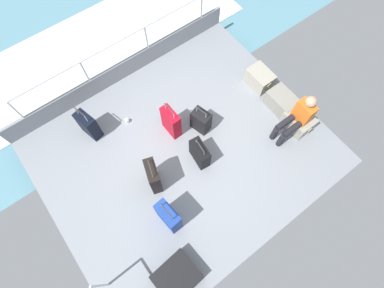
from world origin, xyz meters
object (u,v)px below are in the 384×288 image
object	(u,v)px
cargo_crate_0	(260,79)
suitcase_6	(201,121)
cargo_crate_2	(298,121)
suitcase_2	(200,153)
passenger_seated	(298,117)
suitcase_4	(171,122)
suitcase_5	(169,216)
cargo_crate_1	(281,102)
paper_cup	(127,121)
suitcase_0	(89,125)
suitcase_3	(177,277)
suitcase_1	(153,176)

from	to	relation	value
cargo_crate_0	suitcase_6	bearing A→B (deg)	-87.19
cargo_crate_2	suitcase_2	xyz separation A→B (m)	(-0.59, -1.96, 0.08)
passenger_seated	suitcase_4	distance (m)	2.33
suitcase_2	suitcase_5	xyz separation A→B (m)	(0.61, -1.11, 0.09)
cargo_crate_1	paper_cup	xyz separation A→B (m)	(-1.57, -2.69, -0.14)
cargo_crate_1	suitcase_0	bearing A→B (deg)	-118.01
passenger_seated	suitcase_0	bearing A→B (deg)	-126.28
suitcase_0	passenger_seated	bearing A→B (deg)	53.72
cargo_crate_2	suitcase_3	xyz separation A→B (m)	(0.83, -3.51, -0.06)
suitcase_3	cargo_crate_2	bearing A→B (deg)	103.32
passenger_seated	suitcase_6	size ratio (longest dim) A/B	1.61
suitcase_1	cargo_crate_0	bearing A→B (deg)	99.39
cargo_crate_2	passenger_seated	bearing A→B (deg)	-90.00
suitcase_2	suitcase_5	bearing A→B (deg)	-61.38
cargo_crate_1	suitcase_3	size ratio (longest dim) A/B	0.90
cargo_crate_0	passenger_seated	size ratio (longest dim) A/B	0.54
suitcase_4	cargo_crate_1	bearing A→B (deg)	66.83
passenger_seated	suitcase_4	xyz separation A→B (m)	(-1.40, -1.85, -0.21)
cargo_crate_1	suitcase_5	world-z (taller)	suitcase_5
cargo_crate_1	suitcase_2	size ratio (longest dim) A/B	1.04
cargo_crate_1	suitcase_0	world-z (taller)	suitcase_0
cargo_crate_0	suitcase_2	world-z (taller)	suitcase_2
cargo_crate_0	suitcase_5	bearing A→B (deg)	-68.97
suitcase_5	suitcase_6	bearing A→B (deg)	126.26
suitcase_3	suitcase_4	size ratio (longest dim) A/B	0.83
suitcase_0	suitcase_3	size ratio (longest dim) A/B	1.19
suitcase_0	suitcase_4	bearing A→B (deg)	54.99
cargo_crate_0	suitcase_5	size ratio (longest dim) A/B	0.67
cargo_crate_1	suitcase_3	world-z (taller)	cargo_crate_1
cargo_crate_1	suitcase_0	xyz separation A→B (m)	(-1.78, -3.35, 0.12)
cargo_crate_1	suitcase_3	distance (m)	3.80
passenger_seated	paper_cup	xyz separation A→B (m)	(-2.09, -2.47, -0.50)
paper_cup	suitcase_1	bearing A→B (deg)	-10.01
suitcase_0	suitcase_4	world-z (taller)	suitcase_4
suitcase_3	paper_cup	world-z (taller)	suitcase_3
cargo_crate_2	suitcase_2	bearing A→B (deg)	-106.85
cargo_crate_0	suitcase_2	distance (m)	2.12
cargo_crate_0	suitcase_2	xyz separation A→B (m)	(0.60, -2.03, 0.07)
suitcase_0	suitcase_2	size ratio (longest dim) A/B	1.38
passenger_seated	paper_cup	bearing A→B (deg)	-130.19
cargo_crate_0	cargo_crate_2	bearing A→B (deg)	-3.42
passenger_seated	suitcase_2	world-z (taller)	passenger_seated
cargo_crate_1	suitcase_1	world-z (taller)	suitcase_1
suitcase_3	suitcase_6	xyz separation A→B (m)	(-1.95, 1.98, 0.13)
suitcase_4	paper_cup	xyz separation A→B (m)	(-0.69, -0.62, -0.28)
cargo_crate_1	suitcase_4	world-z (taller)	suitcase_4
paper_cup	suitcase_0	bearing A→B (deg)	-107.68
suitcase_3	suitcase_0	bearing A→B (deg)	176.25
suitcase_0	suitcase_2	distance (m)	2.17
cargo_crate_0	suitcase_3	world-z (taller)	cargo_crate_0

